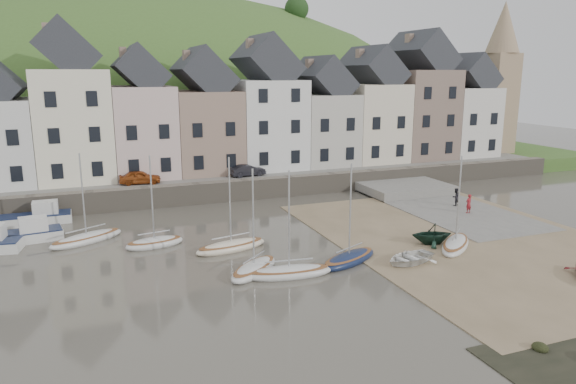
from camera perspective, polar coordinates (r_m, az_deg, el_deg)
name	(u,v)px	position (r m, az deg, el deg)	size (l,w,h in m)	color
ground	(323,259)	(32.95, 3.79, -7.26)	(160.00, 160.00, 0.00)	#4C473C
quay_land	(208,165)	(62.35, -8.65, 2.93)	(90.00, 30.00, 1.50)	#3F5F26
quay_street	(234,176)	(51.21, -5.86, 1.78)	(70.00, 7.00, 0.10)	slate
seawall	(244,189)	(48.04, -4.73, 0.27)	(70.00, 1.20, 1.80)	slate
beach	(468,239)	(38.67, 18.81, -4.83)	(18.00, 26.00, 0.06)	#756247
slipway	(443,207)	(47.08, 16.38, -1.53)	(8.00, 18.00, 0.12)	slate
hillside	(146,249)	(93.13, -15.10, -5.97)	(134.40, 84.00, 84.00)	#3F5F26
townhouse_terrace	(240,112)	(54.26, -5.18, 8.57)	(61.05, 8.00, 13.93)	white
church_spire	(500,74)	(70.58, 21.87, 11.72)	(4.00, 4.00, 18.00)	#997F60
sailboat_0	(87,238)	(38.59, -20.88, -4.68)	(5.35, 3.87, 6.32)	silver
sailboat_1	(155,242)	(36.28, -14.18, -5.29)	(4.06, 2.11, 6.32)	silver
sailboat_2	(231,246)	(34.69, -6.16, -5.81)	(5.16, 2.53, 6.32)	beige
sailboat_3	(254,269)	(30.76, -3.68, -8.23)	(4.22, 4.04, 6.32)	silver
sailboat_4	(289,272)	(30.22, 0.11, -8.61)	(5.20, 2.11, 6.32)	silver
sailboat_5	(349,259)	(32.48, 6.59, -7.14)	(4.92, 3.39, 6.32)	#142040
sailboat_6	(455,244)	(36.53, 17.59, -5.39)	(4.64, 4.40, 6.32)	silver
motorboat_0	(25,234)	(40.16, -26.47, -4.04)	(5.23, 2.43, 1.70)	silver
motorboat_2	(38,216)	(44.56, -25.36, -2.36)	(5.16, 1.80, 1.70)	silver
rowboat_white	(409,257)	(32.85, 12.93, -6.89)	(2.38, 3.34, 0.69)	white
rowboat_green	(432,234)	(36.61, 15.23, -4.36)	(2.33, 2.69, 1.42)	black
person_red	(469,204)	(45.22, 18.89, -1.19)	(0.56, 0.37, 1.54)	maroon
person_dark	(456,197)	(47.32, 17.61, -0.51)	(0.74, 0.58, 1.52)	black
car_left	(140,177)	(48.58, -15.67, 1.55)	(1.43, 3.56, 1.21)	#964215
car_right	(248,170)	(50.45, -4.37, 2.34)	(1.18, 3.39, 1.12)	black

